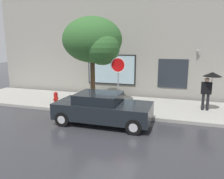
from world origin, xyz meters
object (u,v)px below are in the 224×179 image
fire_hydrant (56,99)px  street_tree (94,42)px  parked_car (102,108)px  stop_sign (118,73)px  pedestrian_with_umbrella (210,81)px

fire_hydrant → street_tree: (2.11, 0.61, 3.12)m
parked_car → fire_hydrant: parked_car is taller
parked_car → street_tree: size_ratio=0.88×
parked_car → stop_sign: 2.17m
pedestrian_with_umbrella → stop_sign: size_ratio=0.73×
parked_car → pedestrian_with_umbrella: (4.67, 3.04, 1.00)m
stop_sign → street_tree: bearing=158.8°
fire_hydrant → street_tree: street_tree is taller
fire_hydrant → parked_car: bearing=-25.8°
pedestrian_with_umbrella → street_tree: size_ratio=0.41×
pedestrian_with_umbrella → street_tree: street_tree is taller
pedestrian_with_umbrella → stop_sign: bearing=-162.6°
pedestrian_with_umbrella → stop_sign: stop_sign is taller
fire_hydrant → stop_sign: 3.92m
parked_car → pedestrian_with_umbrella: bearing=33.1°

